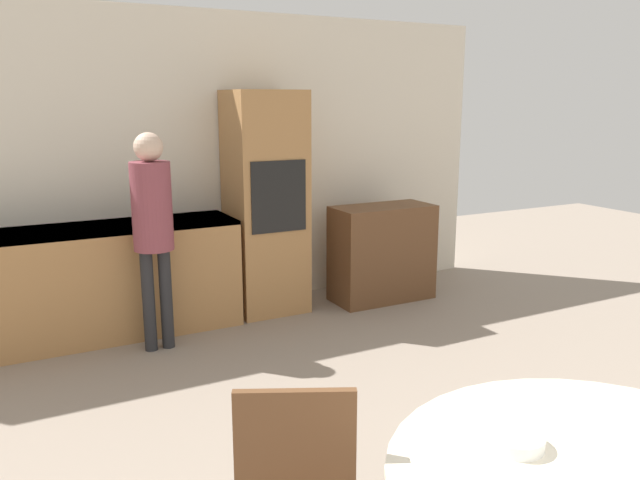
{
  "coord_description": "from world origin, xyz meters",
  "views": [
    {
      "loc": [
        -1.47,
        0.15,
        1.84
      ],
      "look_at": [
        0.01,
        2.98,
        1.13
      ],
      "focal_mm": 35.0,
      "sensor_mm": 36.0,
      "label": 1
    }
  ],
  "objects": [
    {
      "name": "wall_back",
      "position": [
        0.0,
        5.49,
        1.3
      ],
      "size": [
        6.03,
        0.05,
        2.6
      ],
      "color": "silver",
      "rests_on": "ground_plane"
    },
    {
      "name": "kitchen_counter",
      "position": [
        -0.95,
        5.14,
        0.46
      ],
      "size": [
        2.42,
        0.6,
        0.89
      ],
      "color": "#AD7A47",
      "rests_on": "ground_plane"
    },
    {
      "name": "oven_unit",
      "position": [
        0.6,
        5.15,
        0.97
      ],
      "size": [
        0.61,
        0.59,
        1.93
      ],
      "color": "#AD7A47",
      "rests_on": "ground_plane"
    },
    {
      "name": "sideboard",
      "position": [
        1.68,
        4.91,
        0.45
      ],
      "size": [
        0.95,
        0.45,
        0.9
      ],
      "color": "brown",
      "rests_on": "ground_plane"
    },
    {
      "name": "person_standing",
      "position": [
        -0.49,
        4.66,
        1.02
      ],
      "size": [
        0.29,
        0.29,
        1.63
      ],
      "color": "#262628",
      "rests_on": "ground_plane"
    },
    {
      "name": "bowl_near",
      "position": [
        -0.1,
        1.44,
        0.8
      ],
      "size": [
        0.18,
        0.18,
        0.04
      ],
      "color": "white",
      "rests_on": "dining_table"
    }
  ]
}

